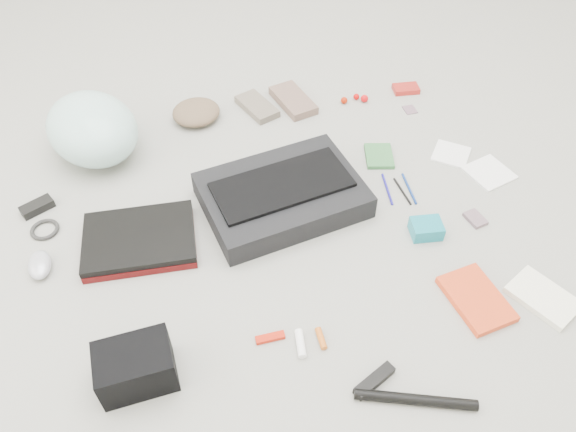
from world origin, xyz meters
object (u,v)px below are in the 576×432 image
object	(u,v)px
bike_helmet	(92,129)
camera_bag	(136,367)
book_red	(476,299)
accordion_wallet	(426,229)
messenger_bag	(282,195)
laptop	(139,237)

from	to	relation	value
bike_helmet	camera_bag	size ratio (longest dim) A/B	1.97
camera_bag	bike_helmet	bearing A→B (deg)	91.40
book_red	bike_helmet	bearing A→B (deg)	129.45
book_red	accordion_wallet	xyz separation A→B (m)	(-0.02, 0.27, 0.01)
accordion_wallet	bike_helmet	bearing A→B (deg)	153.78
messenger_bag	bike_helmet	size ratio (longest dim) A/B	1.36
bike_helmet	accordion_wallet	distance (m)	1.15
messenger_bag	accordion_wallet	xyz separation A→B (m)	(0.38, -0.26, -0.02)
laptop	bike_helmet	world-z (taller)	bike_helmet
laptop	accordion_wallet	bearing A→B (deg)	-7.49
bike_helmet	accordion_wallet	bearing A→B (deg)	-59.80
laptop	bike_helmet	xyz separation A→B (m)	(-0.08, 0.47, 0.07)
accordion_wallet	laptop	bearing A→B (deg)	175.83
bike_helmet	book_red	size ratio (longest dim) A/B	1.77
messenger_bag	accordion_wallet	distance (m)	0.46
messenger_bag	laptop	size ratio (longest dim) A/B	1.49
laptop	book_red	xyz separation A→B (m)	(0.86, -0.49, -0.02)
camera_bag	book_red	size ratio (longest dim) A/B	0.90
messenger_bag	camera_bag	bearing A→B (deg)	-144.30
laptop	camera_bag	size ratio (longest dim) A/B	1.80
book_red	messenger_bag	bearing A→B (deg)	122.46
camera_bag	accordion_wallet	size ratio (longest dim) A/B	1.97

